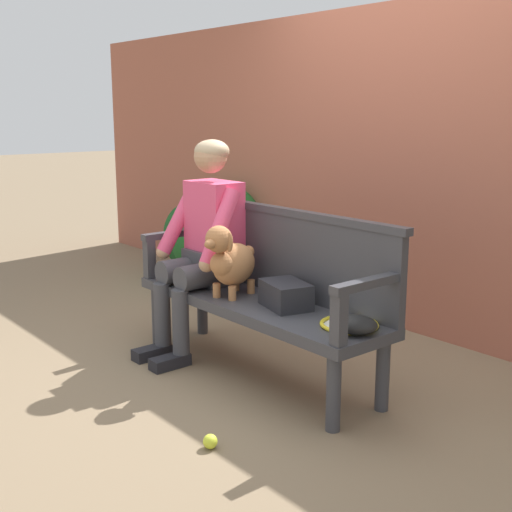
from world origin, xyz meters
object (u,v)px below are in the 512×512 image
(tennis_ball, at_px, (210,441))
(person_seated, at_px, (204,239))
(tennis_racket, at_px, (353,323))
(sports_bag, at_px, (286,295))
(baseball_glove, at_px, (355,324))
(dog_on_bench, at_px, (230,260))
(garden_bench, at_px, (256,310))

(tennis_ball, bearing_deg, person_seated, 145.38)
(person_seated, xyz_separation_m, tennis_racket, (1.14, 0.08, -0.27))
(sports_bag, bearing_deg, baseball_glove, -4.37)
(person_seated, xyz_separation_m, sports_bag, (0.70, 0.03, -0.21))
(tennis_racket, height_order, baseball_glove, baseball_glove)
(tennis_racket, bearing_deg, dog_on_bench, -169.41)
(garden_bench, bearing_deg, sports_bag, 6.75)
(garden_bench, relative_size, tennis_racket, 3.05)
(baseball_glove, distance_m, tennis_ball, 0.86)
(tennis_racket, xyz_separation_m, sports_bag, (-0.44, -0.05, 0.06))
(dog_on_bench, distance_m, tennis_ball, 1.13)
(garden_bench, xyz_separation_m, baseball_glove, (0.75, -0.01, 0.10))
(tennis_ball, bearing_deg, tennis_racket, 82.00)
(dog_on_bench, bearing_deg, baseball_glove, 3.81)
(garden_bench, relative_size, sports_bag, 6.12)
(person_seated, height_order, sports_bag, person_seated)
(garden_bench, xyz_separation_m, tennis_ball, (0.55, -0.72, -0.35))
(baseball_glove, height_order, sports_bag, sports_bag)
(dog_on_bench, height_order, sports_bag, dog_on_bench)
(garden_bench, relative_size, person_seated, 1.31)
(garden_bench, distance_m, sports_bag, 0.26)
(tennis_ball, bearing_deg, dog_on_bench, 136.82)
(garden_bench, distance_m, tennis_ball, 0.97)
(dog_on_bench, xyz_separation_m, tennis_racket, (0.80, 0.15, -0.20))
(person_seated, bearing_deg, tennis_racket, 4.18)
(tennis_ball, bearing_deg, baseball_glove, 74.00)
(dog_on_bench, bearing_deg, sports_bag, 15.56)
(person_seated, distance_m, dog_on_bench, 0.36)
(garden_bench, bearing_deg, tennis_ball, -52.74)
(garden_bench, xyz_separation_m, tennis_racket, (0.66, 0.08, 0.07))
(baseball_glove, height_order, tennis_ball, baseball_glove)
(garden_bench, distance_m, dog_on_bench, 0.31)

